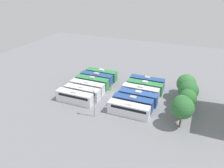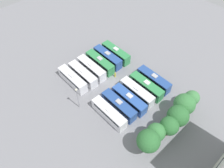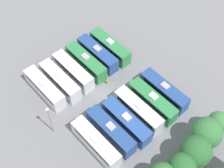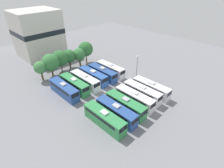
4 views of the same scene
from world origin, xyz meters
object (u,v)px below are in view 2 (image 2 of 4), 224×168
bus_11 (109,113)px  tree_0 (192,98)px  bus_7 (146,86)px  bus_10 (119,106)px  bus_9 (129,100)px  worker_person (115,75)px  bus_3 (91,68)px  tree_3 (169,126)px  bus_4 (83,74)px  bus_6 (154,80)px  bus_8 (137,92)px  tree_2 (178,116)px  bus_0 (116,53)px  tree_5 (148,141)px  bus_1 (108,57)px  tree_4 (156,132)px  bus_5 (73,79)px  tree_1 (184,104)px  bus_2 (100,62)px  light_pole (77,95)px

bus_11 → tree_0: size_ratio=1.71×
bus_7 → bus_10: bearing=-3.1°
bus_9 → worker_person: (-3.99, -9.63, -0.94)m
bus_3 → bus_7: size_ratio=1.00×
bus_11 → tree_3: tree_3 is taller
bus_4 → bus_6: same height
bus_8 → tree_2: (0.09, 12.69, 2.89)m
bus_7 → tree_3: tree_3 is taller
bus_8 → worker_person: bearing=-94.1°
bus_6 → tree_0: 11.85m
tree_2 → bus_0: bearing=-103.7°
bus_8 → tree_2: size_ratio=1.45×
bus_7 → bus_8: bearing=-6.5°
bus_8 → bus_9: same height
bus_10 → tree_5: bearing=74.3°
bus_3 → bus_9: same height
tree_3 → bus_8: bearing=-105.1°
bus_0 → bus_11: same height
bus_1 → tree_3: size_ratio=1.60×
bus_0 → bus_7: same height
bus_4 → tree_4: tree_4 is taller
bus_5 → tree_1: tree_1 is taller
tree_3 → tree_4: (3.44, -1.02, -0.04)m
bus_3 → tree_4: bearing=82.3°
tree_0 → tree_4: size_ratio=0.95×
bus_8 → tree_5: size_ratio=1.34×
bus_10 → bus_1: bearing=-123.1°
bus_11 → worker_person: bearing=-139.6°
bus_10 → tree_0: tree_0 is taller
bus_2 → bus_3: size_ratio=1.00×
bus_0 → bus_11: (16.84, 15.24, 0.00)m
bus_1 → tree_2: 28.73m
bus_1 → tree_1: size_ratio=1.42×
bus_2 → bus_7: same height
bus_7 → bus_8: size_ratio=1.00×
bus_11 → light_pole: bearing=-64.3°
worker_person → light_pole: bearing=5.9°
tree_1 → bus_6: bearing=-104.5°
bus_1 → tree_3: tree_3 is taller
bus_3 → bus_6: (-9.99, 15.66, 0.00)m
bus_11 → tree_5: bearing=89.8°
tree_1 → bus_9: bearing=-58.3°
bus_6 → tree_4: 18.11m
tree_1 → bus_0: bearing=-96.3°
bus_7 → bus_11: 13.46m
bus_4 → tree_4: 27.17m
bus_0 → bus_5: (16.70, -0.31, 0.00)m
bus_10 → tree_4: (0.25, 11.99, 2.52)m
bus_9 → tree_5: bearing=60.3°
bus_9 → tree_3: (0.14, 12.54, 2.56)m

